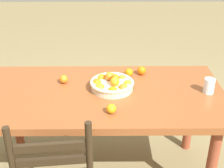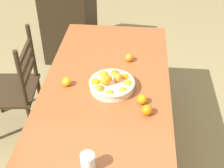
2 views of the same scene
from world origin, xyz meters
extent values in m
cube|color=brown|center=(0.00, 0.00, 0.72)|extent=(1.71, 0.87, 0.05)
cylinder|color=brown|center=(-0.73, -0.31, 0.35)|extent=(0.07, 0.07, 0.69)
cylinder|color=brown|center=(0.73, -0.31, 0.35)|extent=(0.07, 0.07, 0.69)
cylinder|color=brown|center=(-0.73, 0.31, 0.35)|extent=(0.07, 0.07, 0.69)
cylinder|color=#2E2114|center=(0.44, 0.68, 0.68)|extent=(0.04, 0.04, 0.49)
cylinder|color=#2E2114|center=(0.05, 0.64, 0.68)|extent=(0.04, 0.04, 0.49)
cube|color=#2E2114|center=(0.25, 0.66, 0.70)|extent=(0.36, 0.06, 0.04)
cube|color=#2E2114|center=(0.25, 0.66, 0.79)|extent=(0.36, 0.06, 0.04)
cylinder|color=beige|center=(-0.07, -0.04, 0.77)|extent=(0.30, 0.30, 0.05)
torus|color=beige|center=(-0.07, -0.04, 0.79)|extent=(0.31, 0.31, 0.02)
sphere|color=orange|center=(0.04, -0.05, 0.78)|extent=(0.07, 0.07, 0.07)
sphere|color=orange|center=(0.01, 0.02, 0.78)|extent=(0.07, 0.07, 0.07)
sphere|color=orange|center=(-0.08, 0.06, 0.78)|extent=(0.07, 0.07, 0.07)
sphere|color=orange|center=(-0.15, 0.03, 0.78)|extent=(0.07, 0.07, 0.07)
sphere|color=orange|center=(-0.18, -0.04, 0.78)|extent=(0.06, 0.06, 0.06)
sphere|color=orange|center=(-0.15, -0.12, 0.78)|extent=(0.06, 0.06, 0.06)
sphere|color=orange|center=(-0.07, -0.15, 0.78)|extent=(0.07, 0.07, 0.07)
sphere|color=orange|center=(0.00, -0.12, 0.78)|extent=(0.07, 0.07, 0.07)
sphere|color=orange|center=(-0.09, -0.02, 0.84)|extent=(0.06, 0.06, 0.06)
sphere|color=orange|center=(-0.09, 0.00, 0.82)|extent=(0.07, 0.07, 0.07)
sphere|color=orange|center=(-0.05, -0.08, 0.83)|extent=(0.06, 0.06, 0.06)
sphere|color=orange|center=(-0.20, -0.25, 0.77)|extent=(0.06, 0.06, 0.06)
sphere|color=orange|center=(-0.30, -0.28, 0.77)|extent=(0.07, 0.07, 0.07)
sphere|color=orange|center=(-0.06, 0.27, 0.77)|extent=(0.06, 0.06, 0.06)
sphere|color=orange|center=(0.28, -0.14, 0.77)|extent=(0.06, 0.06, 0.06)
cylinder|color=silver|center=(-0.74, 0.01, 0.79)|extent=(0.07, 0.07, 0.11)
camera|label=1|loc=(-0.06, 1.91, 1.80)|focal=50.41mm
camera|label=2|loc=(-1.70, -0.20, 2.03)|focal=49.47mm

